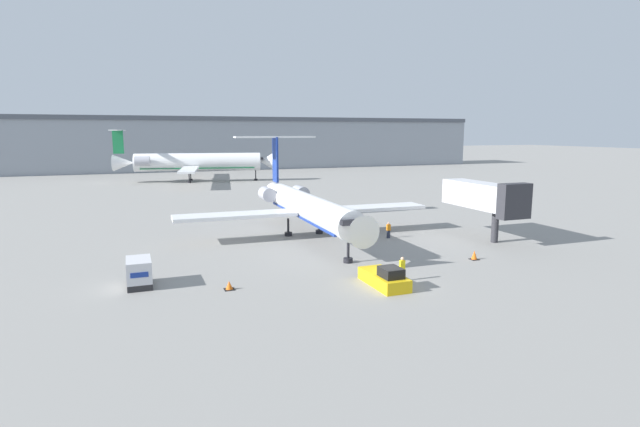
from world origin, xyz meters
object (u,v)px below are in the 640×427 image
Objects in this scene: traffic_cone_left at (229,286)px; jet_bridge at (484,196)px; worker_by_wing at (388,230)px; airplane_main at (306,205)px; pushback_tug at (385,278)px; worker_near_tug at (402,268)px; traffic_cone_right at (474,255)px; luggage_cart at (139,273)px; airplane_parked_far_left at (194,162)px.

jet_bridge reaches higher than traffic_cone_left.
traffic_cone_left is (-18.87, -11.29, -0.58)m from worker_by_wing.
pushback_tug is at bearing -91.45° from airplane_main.
traffic_cone_left is at bearing 168.35° from worker_near_tug.
worker_by_wing is 2.11× the size of traffic_cone_right.
luggage_cart is at bearing 152.10° from traffic_cone_left.
traffic_cone_right is (10.42, -14.64, -2.92)m from airplane_main.
luggage_cart is 4.09× the size of traffic_cone_left.
worker_by_wing is 0.16× the size of jet_bridge.
airplane_main is 18.20m from traffic_cone_right.
airplane_main is at bearing 94.18° from worker_near_tug.
airplane_main is 15.47× the size of worker_near_tug.
worker_near_tug is 0.18× the size of jet_bridge.
worker_by_wing reaches higher than pushback_tug.
luggage_cart is 3.70× the size of traffic_cone_right.
worker_near_tug reaches higher than traffic_cone_right.
worker_by_wing is (8.21, 14.44, 0.30)m from pushback_tug.
airplane_parked_far_left is (-11.39, 68.17, 3.44)m from worker_by_wing.
worker_near_tug is (1.78, 0.58, 0.40)m from pushback_tug.
worker_by_wing is at bearing 18.28° from luggage_cart.
worker_near_tug is 2.55× the size of traffic_cone_left.
airplane_parked_far_left is at bearing 105.80° from jet_bridge.
jet_bridge is (20.37, -71.98, 0.12)m from airplane_parked_far_left.
jet_bridge reaches higher than worker_by_wing.
traffic_cone_right is (21.54, 0.71, 0.09)m from traffic_cone_left.
pushback_tug is 11.55m from traffic_cone_right.
traffic_cone_right is at bearing 1.89° from traffic_cone_left.
pushback_tug is 5.91× the size of traffic_cone_right.
luggage_cart is at bearing -161.72° from worker_by_wing.
airplane_parked_far_left is at bearing 93.26° from airplane_main.
airplane_main is 18.11m from worker_near_tug.
worker_by_wing is at bearing 157.02° from jet_bridge.
airplane_main is 19.19m from traffic_cone_left.
worker_near_tug is 9.70m from traffic_cone_right.
traffic_cone_right is at bearing -132.93° from jet_bridge.
worker_near_tug is 0.05× the size of airplane_parked_far_left.
airplane_parked_far_left reaches higher than pushback_tug.
pushback_tug is at bearing -87.79° from airplane_parked_far_left.
traffic_cone_left is (5.89, -3.12, -0.71)m from luggage_cart.
worker_near_tug is at bearing -160.23° from traffic_cone_right.
worker_near_tug is 2.30× the size of traffic_cone_right.
traffic_cone_right is at bearing -5.01° from luggage_cart.
airplane_parked_far_left is (-14.07, 78.75, 3.94)m from traffic_cone_right.
airplane_main is 39.41× the size of traffic_cone_left.
jet_bridge is (27.84, 7.49, 4.15)m from traffic_cone_left.
pushback_tug is 0.12× the size of airplane_parked_far_left.
jet_bridge is at bearing 33.11° from worker_near_tug.
airplane_main is 9.63× the size of luggage_cart.
worker_by_wing is (7.74, -4.06, -2.42)m from airplane_main.
pushback_tug is 2.80× the size of worker_by_wing.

